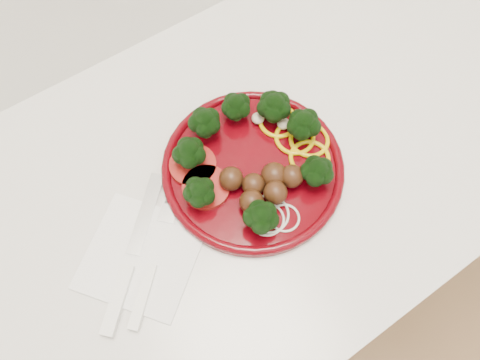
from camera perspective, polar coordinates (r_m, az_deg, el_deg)
counter at (r=1.12m, az=0.19°, el=-8.91°), size 2.40×0.60×0.90m
plate at (r=0.69m, az=1.64°, el=2.39°), size 0.27×0.27×0.06m
napkin at (r=0.67m, az=-11.92°, el=-8.96°), size 0.21×0.21×0.00m
knife at (r=0.66m, az=-13.60°, el=-10.71°), size 0.18×0.18×0.01m
fork at (r=0.65m, az=-11.13°, el=-11.66°), size 0.16×0.16×0.01m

